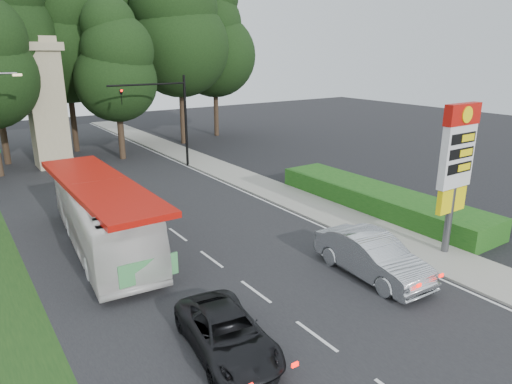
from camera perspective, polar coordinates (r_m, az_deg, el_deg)
ground at (r=15.45m, az=8.82°, el=-18.31°), size 120.00×120.00×0.00m
road_surface at (r=24.45m, az=-10.75°, el=-4.53°), size 14.00×80.00×0.02m
sidewalk_right at (r=28.64m, az=4.93°, el=-0.93°), size 3.00×80.00×0.12m
hedge at (r=27.80m, az=15.01°, el=-0.87°), size 3.00×14.00×1.20m
gas_station_pylon at (r=21.62m, az=23.80°, el=3.75°), size 2.10×0.45×6.85m
traffic_signal_mast at (r=36.29m, az=-10.74°, el=10.13°), size 6.10×0.35×7.20m
monument at (r=39.75m, az=-24.75°, el=10.10°), size 3.00×3.00×10.05m
tree_center_right at (r=45.11m, az=-23.04°, el=18.53°), size 9.24×9.24×18.15m
tree_east_near at (r=48.32m, az=-17.35°, el=17.31°), size 8.12×8.12×15.95m
tree_east_mid at (r=46.50m, az=-9.70°, el=19.91°), size 9.52×9.52×18.70m
tree_far_east at (r=50.54m, az=-5.25°, el=18.70°), size 8.68×8.68×17.05m
tree_monument_right at (r=40.42m, az=-17.25°, el=15.12°), size 6.72×6.72×13.20m
transit_bus at (r=22.45m, az=-18.70°, el=-2.77°), size 3.74×11.79×3.23m
sedan_silver at (r=19.49m, az=14.31°, el=-7.74°), size 2.19×5.49×1.77m
suv_charcoal at (r=14.64m, az=-3.66°, el=-17.26°), size 2.77×4.91×1.29m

